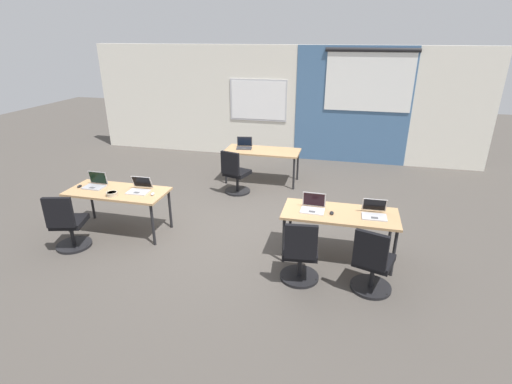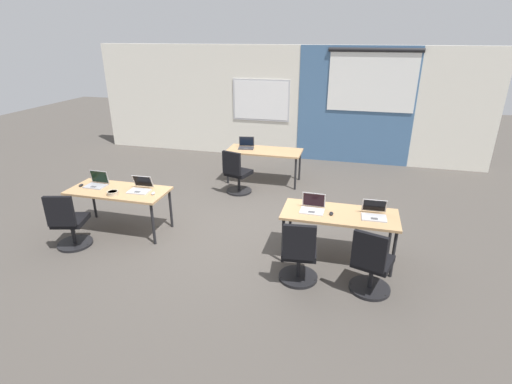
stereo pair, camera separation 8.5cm
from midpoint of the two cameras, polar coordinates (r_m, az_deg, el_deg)
name	(u,v)px [view 1 (the left image)]	position (r m, az deg, el deg)	size (l,w,h in m)	color
ground_plane	(234,226)	(6.62, -3.67, -4.99)	(24.00, 24.00, 0.00)	#47423D
back_wall_assembly	(282,103)	(10.09, 3.57, 13.03)	(10.00, 0.27, 2.80)	silver
desk_near_left	(118,194)	(6.58, -20.13, -0.28)	(1.60, 0.70, 0.72)	tan
desk_near_right	(340,216)	(5.54, 11.87, -3.56)	(1.60, 0.70, 0.72)	tan
desk_far_center	(262,153)	(8.36, 0.65, 5.82)	(1.60, 0.70, 0.72)	tan
laptop_far_left	(244,146)	(8.49, -2.03, 6.86)	(0.37, 0.32, 0.24)	#333338
chair_far_left	(235,176)	(7.82, -3.38, 2.41)	(0.55, 0.60, 0.92)	black
laptop_near_right_inner	(313,207)	(5.51, 7.99, -2.17)	(0.34, 0.28, 0.24)	silver
mouse_near_right_inner	(332,213)	(5.45, 10.71, -3.06)	(0.06, 0.10, 0.03)	black
chair_near_right_inner	(300,256)	(5.07, 6.07, -9.45)	(0.52, 0.56, 0.92)	black
laptop_near_right_end	(374,213)	(5.52, 16.68, -2.93)	(0.34, 0.33, 0.22)	#B7B7BC
chair_near_right_end	(372,266)	(5.05, 16.31, -10.45)	(0.55, 0.61, 0.92)	black
laptop_near_left_end	(95,184)	(6.84, -22.99, 1.13)	(0.34, 0.27, 0.24)	#9E9EA3
mouse_near_left_end	(79,186)	(6.93, -24.97, 0.79)	(0.07, 0.11, 0.03)	black
chair_near_left_end	(68,226)	(6.43, -26.38, -4.59)	(0.54, 0.59, 0.92)	black
laptop_near_left_inner	(139,188)	(6.40, -17.21, 0.52)	(0.34, 0.33, 0.22)	#B7B7BC
mouse_near_left_inner	(153,194)	(6.20, -15.42, -0.26)	(0.08, 0.11, 0.03)	#B2B2B7
snack_bowl	(112,194)	(6.36, -20.91, -0.21)	(0.18, 0.18, 0.06)	tan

